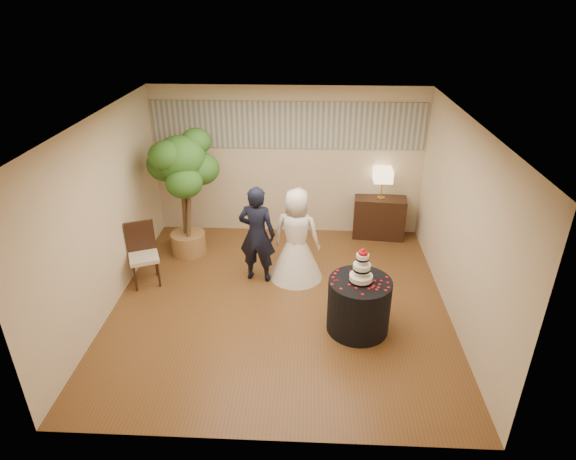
# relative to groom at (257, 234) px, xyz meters

# --- Properties ---
(floor) EXTENTS (5.00, 5.00, 0.00)m
(floor) POSITION_rel_groom_xyz_m (0.41, -0.69, -0.81)
(floor) COLOR brown
(floor) RESTS_ON ground
(ceiling) EXTENTS (5.00, 5.00, 0.00)m
(ceiling) POSITION_rel_groom_xyz_m (0.41, -0.69, 1.99)
(ceiling) COLOR white
(ceiling) RESTS_ON wall_back
(wall_back) EXTENTS (5.00, 0.06, 2.80)m
(wall_back) POSITION_rel_groom_xyz_m (0.41, 1.81, 0.59)
(wall_back) COLOR beige
(wall_back) RESTS_ON ground
(wall_front) EXTENTS (5.00, 0.06, 2.80)m
(wall_front) POSITION_rel_groom_xyz_m (0.41, -3.19, 0.59)
(wall_front) COLOR beige
(wall_front) RESTS_ON ground
(wall_left) EXTENTS (0.06, 5.00, 2.80)m
(wall_left) POSITION_rel_groom_xyz_m (-2.09, -0.69, 0.59)
(wall_left) COLOR beige
(wall_left) RESTS_ON ground
(wall_right) EXTENTS (0.06, 5.00, 2.80)m
(wall_right) POSITION_rel_groom_xyz_m (2.91, -0.69, 0.59)
(wall_right) COLOR beige
(wall_right) RESTS_ON ground
(mural_border) EXTENTS (4.90, 0.02, 0.85)m
(mural_border) POSITION_rel_groom_xyz_m (0.41, 1.79, 1.29)
(mural_border) COLOR gray
(mural_border) RESTS_ON wall_back
(groom) EXTENTS (0.65, 0.48, 1.62)m
(groom) POSITION_rel_groom_xyz_m (0.00, 0.00, 0.00)
(groom) COLOR black
(groom) RESTS_ON floor
(bride) EXTENTS (1.04, 1.04, 1.55)m
(bride) POSITION_rel_groom_xyz_m (0.62, 0.09, -0.04)
(bride) COLOR white
(bride) RESTS_ON floor
(cake_table) EXTENTS (0.99, 0.99, 0.79)m
(cake_table) POSITION_rel_groom_xyz_m (1.53, -1.25, -0.42)
(cake_table) COLOR black
(cake_table) RESTS_ON floor
(wedding_cake) EXTENTS (0.32, 0.32, 0.50)m
(wedding_cake) POSITION_rel_groom_xyz_m (1.53, -1.25, 0.23)
(wedding_cake) COLOR white
(wedding_cake) RESTS_ON cake_table
(console) EXTENTS (0.99, 0.51, 0.80)m
(console) POSITION_rel_groom_xyz_m (2.15, 1.61, -0.41)
(console) COLOR black
(console) RESTS_ON floor
(table_lamp) EXTENTS (0.33, 0.33, 0.58)m
(table_lamp) POSITION_rel_groom_xyz_m (2.15, 1.61, 0.28)
(table_lamp) COLOR beige
(table_lamp) RESTS_ON console
(ficus_tree) EXTENTS (1.33, 1.33, 2.28)m
(ficus_tree) POSITION_rel_groom_xyz_m (-1.34, 0.80, 0.33)
(ficus_tree) COLOR #2B5B1C
(ficus_tree) RESTS_ON floor
(side_chair) EXTENTS (0.62, 0.63, 1.02)m
(side_chair) POSITION_rel_groom_xyz_m (-1.79, -0.23, -0.30)
(side_chair) COLOR black
(side_chair) RESTS_ON floor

